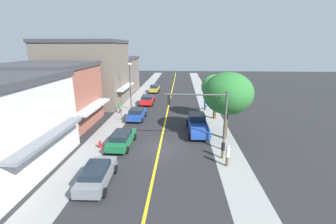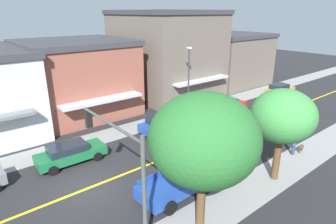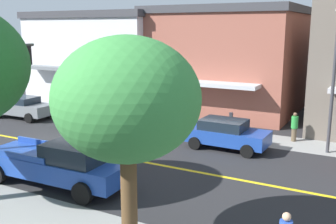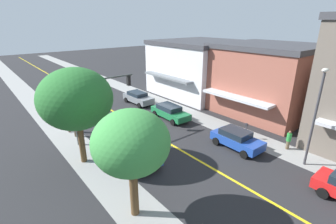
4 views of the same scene
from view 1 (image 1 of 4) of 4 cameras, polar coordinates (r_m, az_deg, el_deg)
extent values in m
plane|color=#262628|center=(21.67, -2.17, -9.11)|extent=(140.00, 140.00, 0.00)
cube|color=gray|center=(23.09, -18.00, -8.29)|extent=(2.63, 126.00, 0.01)
cube|color=gray|center=(22.01, 14.51, -9.23)|extent=(2.63, 126.00, 0.01)
cube|color=yellow|center=(21.67, -2.17, -9.11)|extent=(0.20, 126.00, 0.00)
cube|color=slate|center=(18.47, -27.59, -5.40)|extent=(1.09, 8.32, 0.24)
cube|color=#935142|center=(29.66, -28.17, 3.03)|extent=(9.53, 9.94, 6.96)
cube|color=#38383D|center=(29.16, -29.15, 10.18)|extent=(9.83, 10.24, 0.50)
cube|color=#B7BABF|center=(27.43, -18.16, 1.33)|extent=(1.36, 7.55, 0.24)
cube|color=#665B51|center=(39.62, -19.89, 8.91)|extent=(11.88, 10.11, 9.75)
cube|color=#38383D|center=(39.38, -20.63, 16.31)|extent=(12.18, 10.41, 0.50)
cube|color=#B7BABF|center=(37.86, -10.52, 6.26)|extent=(1.03, 7.68, 0.24)
cube|color=#665B51|center=(49.65, -15.00, 8.83)|extent=(11.56, 9.98, 6.69)
cube|color=#38383D|center=(49.35, -15.31, 12.97)|extent=(11.86, 10.28, 0.50)
cylinder|color=brown|center=(24.08, 14.29, -3.20)|extent=(0.42, 0.42, 2.95)
ellipsoid|color=#286B2D|center=(23.21, 14.86, 4.57)|extent=(4.94, 4.94, 4.20)
cylinder|color=brown|center=(30.50, 11.72, 0.95)|extent=(0.44, 0.44, 2.82)
ellipsoid|color=#3D8E42|center=(29.89, 12.03, 6.20)|extent=(3.80, 3.80, 3.23)
cylinder|color=red|center=(22.53, -16.73, -8.02)|extent=(0.24, 0.24, 0.57)
sphere|color=red|center=(22.39, -16.81, -7.19)|extent=(0.22, 0.22, 0.22)
cylinder|color=red|center=(22.57, -17.15, -7.93)|extent=(0.10, 0.10, 0.10)
cylinder|color=red|center=(22.46, -16.33, -7.98)|extent=(0.10, 0.10, 0.10)
cylinder|color=#4C4C51|center=(29.96, -11.67, -0.95)|extent=(0.07, 0.07, 1.19)
cube|color=#2D2D33|center=(29.76, -11.75, 0.39)|extent=(0.12, 0.18, 0.26)
cylinder|color=#474C47|center=(20.96, 14.21, -2.36)|extent=(0.20, 0.20, 5.54)
cylinder|color=#474C47|center=(19.98, 6.96, 4.36)|extent=(5.46, 0.14, 0.14)
cube|color=black|center=(20.07, 0.25, 3.08)|extent=(0.26, 0.32, 0.90)
sphere|color=red|center=(20.00, 0.25, 3.91)|extent=(0.20, 0.20, 0.20)
sphere|color=yellow|center=(20.07, 0.25, 3.08)|extent=(0.20, 0.20, 0.20)
sphere|color=green|center=(20.14, 0.25, 2.25)|extent=(0.20, 0.20, 0.20)
cylinder|color=#38383D|center=(34.09, -9.45, 5.97)|extent=(0.16, 0.16, 6.65)
ellipsoid|color=silver|center=(33.66, -9.73, 11.80)|extent=(0.70, 0.36, 0.24)
cube|color=red|center=(37.85, -5.20, 3.00)|extent=(1.94, 4.57, 0.67)
cube|color=#19232D|center=(37.50, -5.27, 3.80)|extent=(1.68, 2.48, 0.50)
cylinder|color=black|center=(39.50, -6.26, 3.04)|extent=(0.23, 0.64, 0.64)
cylinder|color=black|center=(39.26, -3.55, 3.02)|extent=(0.23, 0.64, 0.64)
cylinder|color=black|center=(36.63, -6.94, 1.96)|extent=(0.23, 0.64, 0.64)
cylinder|color=black|center=(36.37, -4.03, 1.94)|extent=(0.23, 0.64, 0.64)
cube|color=#196638|center=(22.39, -11.51, -6.82)|extent=(1.89, 4.73, 0.63)
cube|color=#19232D|center=(21.97, -11.76, -5.71)|extent=(1.62, 2.57, 0.49)
cylinder|color=black|center=(24.12, -12.50, -5.97)|extent=(0.24, 0.65, 0.64)
cylinder|color=black|center=(23.66, -8.37, -6.19)|extent=(0.24, 0.65, 0.64)
cylinder|color=black|center=(21.44, -14.92, -9.04)|extent=(0.24, 0.65, 0.64)
cylinder|color=black|center=(20.93, -10.27, -9.38)|extent=(0.24, 0.65, 0.64)
cube|color=#B29338|center=(47.82, -3.41, 5.82)|extent=(1.85, 4.25, 0.66)
cube|color=#19232D|center=(47.51, -3.46, 6.48)|extent=(1.59, 2.31, 0.54)
cylinder|color=black|center=(49.36, -4.17, 5.74)|extent=(0.24, 0.65, 0.64)
cylinder|color=black|center=(49.12, -2.17, 5.72)|extent=(0.24, 0.65, 0.64)
cylinder|color=black|center=(46.67, -4.70, 5.12)|extent=(0.24, 0.65, 0.64)
cylinder|color=black|center=(46.41, -2.59, 5.10)|extent=(0.24, 0.65, 0.64)
cube|color=#1E429E|center=(29.97, -7.85, -0.63)|extent=(1.88, 4.15, 0.67)
cube|color=#19232D|center=(29.62, -7.97, 0.34)|extent=(1.64, 2.25, 0.50)
cylinder|color=black|center=(31.54, -8.96, -0.46)|extent=(0.23, 0.64, 0.64)
cylinder|color=black|center=(31.18, -5.68, -0.53)|extent=(0.23, 0.64, 0.64)
cylinder|color=black|center=(29.01, -10.14, -2.01)|extent=(0.23, 0.64, 0.64)
cylinder|color=black|center=(28.63, -6.57, -2.10)|extent=(0.23, 0.64, 0.64)
cube|color=slate|center=(17.01, -17.44, -14.98)|extent=(1.90, 4.43, 0.70)
cube|color=#19232D|center=(16.55, -17.85, -13.67)|extent=(1.62, 2.41, 0.44)
cylinder|color=black|center=(18.63, -18.55, -13.42)|extent=(0.24, 0.65, 0.64)
cylinder|color=black|center=(18.13, -13.18, -13.84)|extent=(0.24, 0.65, 0.64)
cylinder|color=black|center=(16.38, -22.05, -18.26)|extent=(0.24, 0.65, 0.64)
cylinder|color=black|center=(15.80, -15.87, -18.99)|extent=(0.24, 0.65, 0.64)
cube|color=#1E429E|center=(25.41, 7.46, -3.47)|extent=(2.13, 6.25, 0.73)
cube|color=#19232D|center=(26.24, 7.28, -1.19)|extent=(1.85, 2.29, 0.69)
cube|color=#1E429E|center=(24.01, 5.69, -3.38)|extent=(0.20, 3.22, 0.24)
cube|color=#1E429E|center=(24.21, 9.90, -3.38)|extent=(0.20, 3.22, 0.24)
cylinder|color=black|center=(27.43, 4.99, -2.71)|extent=(0.31, 0.81, 0.80)
cylinder|color=black|center=(27.62, 9.00, -2.72)|extent=(0.31, 0.81, 0.80)
cylinder|color=black|center=(23.50, 5.59, -6.04)|extent=(0.31, 0.81, 0.80)
cylinder|color=black|center=(23.72, 10.28, -6.02)|extent=(0.31, 0.81, 0.80)
cylinder|color=brown|center=(33.28, -12.02, 0.33)|extent=(0.27, 0.27, 0.72)
cylinder|color=#288C38|center=(33.10, -12.09, 1.48)|extent=(0.36, 0.36, 0.66)
sphere|color=brown|center=(32.99, -12.14, 2.21)|extent=(0.20, 0.20, 0.20)
cylinder|color=brown|center=(20.26, 13.59, -10.31)|extent=(0.23, 0.23, 0.75)
cylinder|color=black|center=(19.96, 13.72, -8.45)|extent=(0.31, 0.31, 0.69)
sphere|color=brown|center=(19.78, 13.81, -7.26)|extent=(0.21, 0.21, 0.21)
cylinder|color=#33384C|center=(34.44, 9.25, 1.06)|extent=(0.24, 0.24, 0.77)
cylinder|color=#284CB2|center=(34.26, 9.31, 2.24)|extent=(0.32, 0.32, 0.70)
sphere|color=tan|center=(34.15, 9.34, 2.99)|extent=(0.22, 0.22, 0.22)
cylinder|color=brown|center=(19.13, 14.64, -11.92)|extent=(0.24, 0.24, 0.83)
cylinder|color=silver|center=(18.78, 14.82, -9.78)|extent=(0.32, 0.32, 0.76)
sphere|color=beige|center=(18.57, 14.93, -8.40)|extent=(0.23, 0.23, 0.23)
ellipsoid|color=#4C3828|center=(35.28, 9.40, 1.50)|extent=(0.41, 0.74, 0.31)
sphere|color=#4C3828|center=(34.90, 9.57, 1.48)|extent=(0.24, 0.24, 0.24)
cylinder|color=#4C3828|center=(35.13, 9.48, 0.94)|extent=(0.11, 0.11, 0.28)
cylinder|color=#4C3828|center=(35.58, 9.28, 1.14)|extent=(0.11, 0.11, 0.28)
camera|label=2|loc=(18.71, 46.55, 13.74)|focal=30.31mm
camera|label=3|loc=(37.17, 23.69, 9.88)|focal=42.47mm
camera|label=4|loc=(39.49, 18.29, 16.03)|focal=26.11mm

